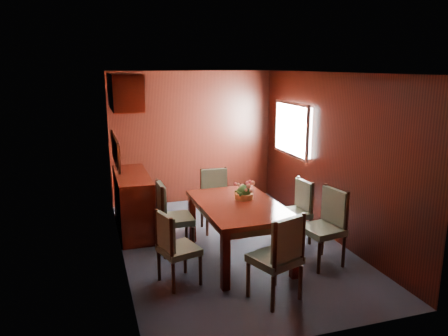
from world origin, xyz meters
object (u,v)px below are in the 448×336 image
object	(u,v)px
chair_head	(280,253)
chair_right_near	(327,222)
flower_centerpiece	(244,190)
chair_left_near	(174,245)
sideboard	(133,203)
dining_table	(239,211)

from	to	relation	value
chair_head	chair_right_near	bearing A→B (deg)	15.07
chair_head	flower_centerpiece	distance (m)	1.37
chair_right_near	chair_left_near	bearing A→B (deg)	79.83
chair_left_near	chair_head	size ratio (longest dim) A/B	0.90
flower_centerpiece	chair_right_near	bearing A→B (deg)	-36.16
sideboard	chair_head	distance (m)	2.86
chair_right_near	flower_centerpiece	size ratio (longest dim) A/B	3.72
sideboard	chair_right_near	distance (m)	2.92
dining_table	chair_head	bearing A→B (deg)	-88.51
chair_right_near	flower_centerpiece	distance (m)	1.15
chair_left_near	sideboard	bearing A→B (deg)	171.81
sideboard	chair_head	xyz separation A→B (m)	(1.26, -2.56, 0.10)
dining_table	chair_head	world-z (taller)	chair_head
sideboard	chair_left_near	bearing A→B (deg)	-82.07
chair_left_near	flower_centerpiece	world-z (taller)	flower_centerpiece
dining_table	chair_left_near	size ratio (longest dim) A/B	1.83
dining_table	chair_left_near	bearing A→B (deg)	-155.52
chair_left_near	chair_right_near	distance (m)	1.97
chair_head	flower_centerpiece	world-z (taller)	flower_centerpiece
chair_left_near	flower_centerpiece	xyz separation A→B (m)	(1.08, 0.63, 0.39)
dining_table	chair_left_near	distance (m)	1.06
dining_table	chair_right_near	size ratio (longest dim) A/B	1.64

